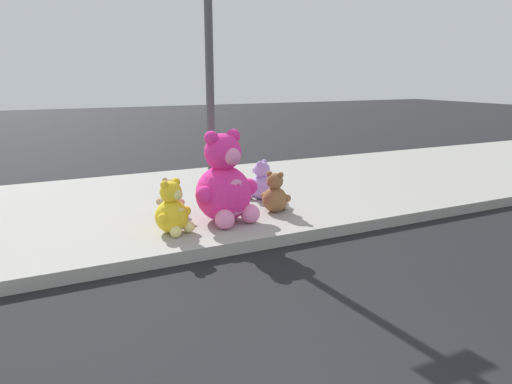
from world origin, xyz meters
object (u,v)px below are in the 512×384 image
at_px(plush_tan, 171,200).
at_px(plush_lavender, 261,184).
at_px(plush_brown, 275,195).
at_px(plush_pink_large, 225,186).
at_px(sign_pole, 210,87).
at_px(plush_yellow, 173,212).

bearing_deg(plush_tan, plush_lavender, 7.63).
bearing_deg(plush_brown, plush_pink_large, -172.28).
bearing_deg(plush_tan, plush_pink_large, -47.97).
bearing_deg(plush_pink_large, sign_pole, 85.37).
relative_size(plush_pink_large, plush_lavender, 1.96).
height_order(sign_pole, plush_lavender, sign_pole).
bearing_deg(plush_pink_large, plush_brown, 7.72).
bearing_deg(plush_yellow, plush_pink_large, 12.02).
bearing_deg(plush_brown, plush_yellow, -170.19).
distance_m(sign_pole, plush_tan, 1.61).
relative_size(sign_pole, plush_tan, 6.25).
relative_size(sign_pole, plush_yellow, 4.87).
height_order(plush_tan, plush_brown, plush_brown).
bearing_deg(sign_pole, plush_yellow, -136.81).
bearing_deg(sign_pole, plush_brown, -32.52).
xyz_separation_m(plush_yellow, plush_tan, (0.19, 0.77, -0.06)).
distance_m(plush_lavender, plush_tan, 1.49).
relative_size(sign_pole, plush_lavender, 5.30).
height_order(sign_pole, plush_tan, sign_pole).
height_order(plush_pink_large, plush_brown, plush_pink_large).
bearing_deg(sign_pole, plush_lavender, 14.32).
bearing_deg(plush_pink_large, plush_tan, 132.03).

